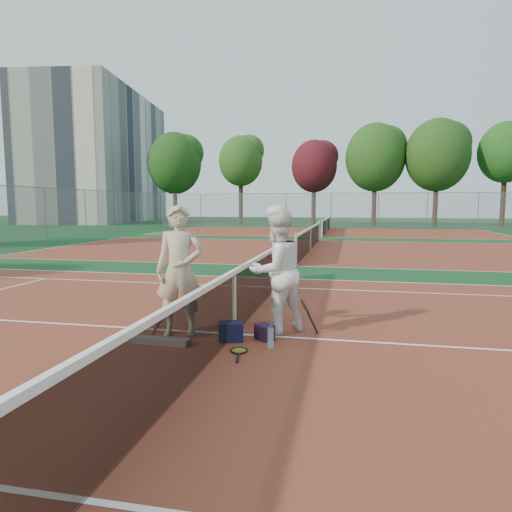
# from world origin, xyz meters

# --- Properties ---
(ground) EXTENTS (130.00, 130.00, 0.00)m
(ground) POSITION_xyz_m (0.00, 0.00, 0.00)
(ground) COLOR #0F3A1A
(ground) RESTS_ON ground
(court_main) EXTENTS (23.77, 10.97, 0.01)m
(court_main) POSITION_xyz_m (0.00, 0.00, 0.00)
(court_main) COLOR maroon
(court_main) RESTS_ON ground
(court_far_a) EXTENTS (23.77, 10.97, 0.01)m
(court_far_a) POSITION_xyz_m (0.00, 13.50, 0.00)
(court_far_a) COLOR maroon
(court_far_a) RESTS_ON ground
(court_far_b) EXTENTS (23.77, 10.97, 0.01)m
(court_far_b) POSITION_xyz_m (0.00, 27.00, 0.00)
(court_far_b) COLOR maroon
(court_far_b) RESTS_ON ground
(net_main) EXTENTS (0.10, 10.98, 1.02)m
(net_main) POSITION_xyz_m (0.00, 0.00, 0.51)
(net_main) COLOR black
(net_main) RESTS_ON ground
(net_far_a) EXTENTS (0.10, 10.98, 1.02)m
(net_far_a) POSITION_xyz_m (0.00, 13.50, 0.51)
(net_far_a) COLOR black
(net_far_a) RESTS_ON ground
(net_far_b) EXTENTS (0.10, 10.98, 1.02)m
(net_far_b) POSITION_xyz_m (0.00, 27.00, 0.51)
(net_far_b) COLOR black
(net_far_b) RESTS_ON ground
(fence_back) EXTENTS (32.00, 0.06, 3.00)m
(fence_back) POSITION_xyz_m (0.00, 34.00, 1.50)
(fence_back) COLOR slate
(fence_back) RESTS_ON ground
(apartment_block) EXTENTS (12.96, 23.18, 15.00)m
(apartment_block) POSITION_xyz_m (-28.00, 44.00, 7.50)
(apartment_block) COLOR beige
(apartment_block) RESTS_ON ground
(player_a) EXTENTS (0.81, 0.61, 2.02)m
(player_a) POSITION_xyz_m (-0.82, -0.17, 1.01)
(player_a) COLOR #B7AC8D
(player_a) RESTS_ON ground
(player_b) EXTENTS (1.19, 1.19, 1.95)m
(player_b) POSITION_xyz_m (0.62, 0.29, 0.97)
(player_b) COLOR white
(player_b) RESTS_ON ground
(racket_red) EXTENTS (0.38, 0.32, 0.53)m
(racket_red) POSITION_xyz_m (-0.92, -0.55, 0.27)
(racket_red) COLOR maroon
(racket_red) RESTS_ON ground
(racket_black_held) EXTENTS (0.36, 0.35, 0.55)m
(racket_black_held) POSITION_xyz_m (1.08, 0.24, 0.28)
(racket_black_held) COLOR black
(racket_black_held) RESTS_ON ground
(racket_spare) EXTENTS (0.38, 0.64, 0.03)m
(racket_spare) POSITION_xyz_m (0.27, -0.80, 0.01)
(racket_spare) COLOR black
(racket_spare) RESTS_ON ground
(sports_bag_navy) EXTENTS (0.42, 0.34, 0.29)m
(sports_bag_navy) POSITION_xyz_m (0.03, -0.35, 0.14)
(sports_bag_navy) COLOR black
(sports_bag_navy) RESTS_ON ground
(sports_bag_purple) EXTENTS (0.34, 0.34, 0.23)m
(sports_bag_purple) POSITION_xyz_m (0.52, -0.19, 0.12)
(sports_bag_purple) COLOR black
(sports_bag_purple) RESTS_ON ground
(net_cover_canvas) EXTENTS (0.86, 0.23, 0.09)m
(net_cover_canvas) POSITION_xyz_m (-0.92, -0.69, 0.05)
(net_cover_canvas) COLOR slate
(net_cover_canvas) RESTS_ON ground
(water_bottle) EXTENTS (0.09, 0.09, 0.30)m
(water_bottle) POSITION_xyz_m (0.68, -0.58, 0.15)
(water_bottle) COLOR #C4DFF8
(water_bottle) RESTS_ON ground
(tree_back_0) EXTENTS (5.48, 5.48, 9.37)m
(tree_back_0) POSITION_xyz_m (-16.16, 38.13, 6.20)
(tree_back_0) COLOR #382314
(tree_back_0) RESTS_ON ground
(tree_back_1) EXTENTS (4.32, 4.32, 8.78)m
(tree_back_1) POSITION_xyz_m (-9.10, 37.88, 6.25)
(tree_back_1) COLOR #382314
(tree_back_1) RESTS_ON ground
(tree_back_maroon) EXTENTS (4.37, 4.37, 8.20)m
(tree_back_maroon) POSITION_xyz_m (-1.87, 38.12, 5.65)
(tree_back_maroon) COLOR #382314
(tree_back_maroon) RESTS_ON ground
(tree_back_3) EXTENTS (5.50, 5.50, 9.52)m
(tree_back_3) POSITION_xyz_m (3.82, 37.79, 6.34)
(tree_back_3) COLOR #382314
(tree_back_3) RESTS_ON ground
(tree_back_4) EXTENTS (5.63, 5.63, 9.63)m
(tree_back_4) POSITION_xyz_m (9.17, 37.16, 6.38)
(tree_back_4) COLOR #382314
(tree_back_4) RESTS_ON ground
(tree_back_5) EXTENTS (4.70, 4.70, 9.33)m
(tree_back_5) POSITION_xyz_m (15.06, 38.12, 6.59)
(tree_back_5) COLOR #382314
(tree_back_5) RESTS_ON ground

